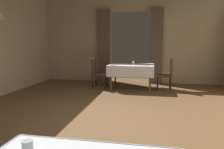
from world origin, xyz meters
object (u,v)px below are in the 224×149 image
at_px(glass_mid_a, 133,63).
at_px(chair_mid_left, 98,71).
at_px(plate_mid_b, 145,65).
at_px(plate_mid_d, 113,65).
at_px(glass_near_d, 28,149).
at_px(dining_table_mid, 131,68).
at_px(plate_mid_c, 138,64).
at_px(chair_mid_right, 167,73).

bearing_deg(glass_mid_a, chair_mid_left, -179.01).
xyz_separation_m(plate_mid_b, plate_mid_d, (-0.92, -0.11, 0.00)).
bearing_deg(glass_near_d, chair_mid_left, 100.50).
relative_size(dining_table_mid, plate_mid_d, 5.95).
bearing_deg(dining_table_mid, plate_mid_d, -143.62).
xyz_separation_m(glass_mid_a, plate_mid_d, (-0.57, -0.36, -0.05)).
distance_m(dining_table_mid, glass_mid_a, 0.17).
bearing_deg(dining_table_mid, plate_mid_c, 52.93).
bearing_deg(chair_mid_left, glass_mid_a, 0.99).
relative_size(dining_table_mid, plate_mid_c, 7.18).
bearing_deg(chair_mid_right, plate_mid_b, -156.54).
distance_m(glass_near_d, plate_mid_c, 5.90).
height_order(chair_mid_right, glass_near_d, chair_mid_right).
bearing_deg(plate_mid_d, plate_mid_c, 41.86).
bearing_deg(glass_mid_a, plate_mid_c, 63.29).
bearing_deg(glass_near_d, dining_table_mid, 89.63).
bearing_deg(plate_mid_d, glass_mid_a, 32.74).
relative_size(chair_mid_left, plate_mid_b, 4.22).
bearing_deg(chair_mid_right, glass_mid_a, -178.02).
bearing_deg(dining_table_mid, glass_mid_a, -10.46).
xyz_separation_m(glass_near_d, plate_mid_b, (0.45, 5.38, -0.04)).
xyz_separation_m(plate_mid_c, plate_mid_d, (-0.70, -0.62, 0.00)).
height_order(glass_near_d, plate_mid_d, glass_near_d).
distance_m(chair_mid_right, chair_mid_left, 2.16).
xyz_separation_m(dining_table_mid, chair_mid_right, (1.08, 0.02, -0.13)).
height_order(chair_mid_left, plate_mid_d, chair_mid_left).
height_order(plate_mid_b, plate_mid_d, same).
relative_size(glass_near_d, glass_mid_a, 0.85).
distance_m(chair_mid_left, plate_mid_c, 1.32).
bearing_deg(glass_near_d, plate_mid_b, 85.22).
height_order(glass_near_d, glass_mid_a, glass_mid_a).
distance_m(chair_mid_left, glass_near_d, 5.72).
xyz_separation_m(plate_mid_b, plate_mid_c, (-0.22, 0.51, 0.00)).
height_order(glass_near_d, plate_mid_b, glass_near_d).
bearing_deg(dining_table_mid, glass_near_d, -90.37).
xyz_separation_m(glass_near_d, plate_mid_c, (0.23, 5.90, -0.04)).
distance_m(glass_mid_a, plate_mid_b, 0.44).
bearing_deg(plate_mid_c, plate_mid_b, -66.41).
distance_m(glass_mid_a, plate_mid_c, 0.30).
relative_size(chair_mid_right, glass_mid_a, 7.79).
height_order(dining_table_mid, chair_mid_left, chair_mid_left).
height_order(chair_mid_right, plate_mid_b, chair_mid_right).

